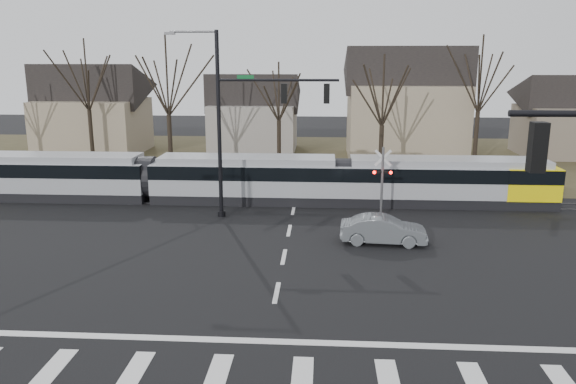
{
  "coord_description": "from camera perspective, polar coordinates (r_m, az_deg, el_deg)",
  "views": [
    {
      "loc": [
        1.68,
        -17.88,
        8.69
      ],
      "look_at": [
        0.0,
        9.0,
        2.3
      ],
      "focal_mm": 35.0,
      "sensor_mm": 36.0,
      "label": 1
    }
  ],
  "objects": [
    {
      "name": "grass_verge",
      "position": [
        50.66,
        1.62,
        3.47
      ],
      "size": [
        140.0,
        28.0,
        0.01
      ],
      "primitive_type": "cube",
      "color": "#38331E",
      "rests_on": "ground"
    },
    {
      "name": "house_c",
      "position": [
        51.52,
        11.89,
        9.22
      ],
      "size": [
        10.8,
        8.64,
        10.1
      ],
      "color": "gray",
      "rests_on": "ground"
    },
    {
      "name": "sedan",
      "position": [
        27.47,
        9.67,
        -3.8
      ],
      "size": [
        2.01,
        4.33,
        1.36
      ],
      "primitive_type": "imported",
      "rotation": [
        0.0,
        0.0,
        1.5
      ],
      "color": "slate",
      "rests_on": "ground"
    },
    {
      "name": "tram",
      "position": [
        34.95,
        -4.42,
        1.53
      ],
      "size": [
        37.66,
        2.8,
        2.86
      ],
      "color": "gray",
      "rests_on": "ground"
    },
    {
      "name": "rail_crossing_signal",
      "position": [
        31.59,
        9.52,
        0.72
      ],
      "size": [
        1.08,
        0.36,
        4.0
      ],
      "color": "#59595B",
      "rests_on": "ground"
    },
    {
      "name": "tree_row",
      "position": [
        44.03,
        4.02,
        8.51
      ],
      "size": [
        59.2,
        7.2,
        10.0
      ],
      "color": "black",
      "rests_on": "ground"
    },
    {
      "name": "lane_dashes",
      "position": [
        35.01,
        0.71,
        -1.01
      ],
      "size": [
        0.18,
        30.0,
        0.01
      ],
      "color": "silver",
      "rests_on": "ground"
    },
    {
      "name": "rail_pair",
      "position": [
        34.81,
        0.7,
        -1.06
      ],
      "size": [
        90.0,
        1.52,
        0.06
      ],
      "color": "#59595E",
      "rests_on": "ground"
    },
    {
      "name": "house_b",
      "position": [
        54.5,
        -3.52,
        8.35
      ],
      "size": [
        8.64,
        7.56,
        7.65
      ],
      "color": "gray",
      "rests_on": "ground"
    },
    {
      "name": "ground",
      "position": [
        19.95,
        -1.65,
        -12.48
      ],
      "size": [
        140.0,
        140.0,
        0.0
      ],
      "primitive_type": "plane",
      "color": "black"
    },
    {
      "name": "signal_pole_far",
      "position": [
        30.8,
        -4.11,
        7.74
      ],
      "size": [
        9.28,
        0.44,
        10.2
      ],
      "color": "black",
      "rests_on": "ground"
    },
    {
      "name": "house_d",
      "position": [
        57.59,
        26.59,
        7.25
      ],
      "size": [
        8.64,
        7.56,
        7.65
      ],
      "color": "#6A5E4E",
      "rests_on": "ground"
    },
    {
      "name": "house_a",
      "position": [
        56.38,
        -19.26,
        8.31
      ],
      "size": [
        9.72,
        8.64,
        8.6
      ],
      "color": "gray",
      "rests_on": "ground"
    },
    {
      "name": "crosswalk",
      "position": [
        16.46,
        -2.97,
        -18.52
      ],
      "size": [
        27.0,
        2.6,
        0.01
      ],
      "color": "silver",
      "rests_on": "ground"
    },
    {
      "name": "stop_line",
      "position": [
        18.35,
        -2.17,
        -14.9
      ],
      "size": [
        28.0,
        0.35,
        0.01
      ],
      "primitive_type": "cube",
      "color": "silver",
      "rests_on": "ground"
    }
  ]
}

